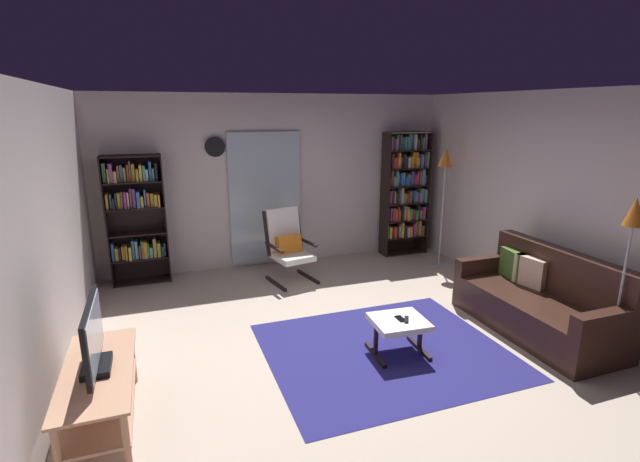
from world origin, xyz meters
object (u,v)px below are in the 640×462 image
object	(u,v)px
leather_sofa	(539,302)
tv_stand	(100,388)
lounge_armchair	(288,243)
tv_remote	(407,320)
bookshelf_near_sofa	(405,190)
floor_lamp_by_shelf	(445,168)
cell_phone	(400,319)
bookshelf_near_tv	(136,216)
television	(94,340)
wall_clock	(215,147)
floor_lamp_by_sofa	(631,235)
ottoman	(399,325)

from	to	relation	value
leather_sofa	tv_stand	bearing A→B (deg)	-177.94
lounge_armchair	tv_remote	xyz separation A→B (m)	(0.51, -2.43, -0.16)
bookshelf_near_sofa	lounge_armchair	world-z (taller)	bookshelf_near_sofa
floor_lamp_by_shelf	tv_stand	bearing A→B (deg)	-152.51
leather_sofa	cell_phone	world-z (taller)	leather_sofa
tv_stand	bookshelf_near_sofa	bearing A→B (deg)	35.86
tv_stand	floor_lamp_by_shelf	xyz separation A→B (m)	(4.61, 2.40, 1.19)
leather_sofa	floor_lamp_by_shelf	xyz separation A→B (m)	(0.22, 2.24, 1.20)
bookshelf_near_tv	tv_remote	world-z (taller)	bookshelf_near_tv
bookshelf_near_sofa	leather_sofa	world-z (taller)	bookshelf_near_sofa
tv_remote	cell_phone	xyz separation A→B (m)	(-0.04, 0.05, -0.00)
lounge_armchair	television	bearing A→B (deg)	-130.32
cell_phone	wall_clock	world-z (taller)	wall_clock
floor_lamp_by_sofa	wall_clock	distance (m)	5.11
television	wall_clock	distance (m)	3.82
floor_lamp_by_shelf	wall_clock	distance (m)	3.39
cell_phone	wall_clock	distance (m)	3.72
floor_lamp_by_shelf	wall_clock	world-z (taller)	wall_clock
lounge_armchair	wall_clock	xyz separation A→B (m)	(-0.84, 0.77, 1.32)
television	lounge_armchair	distance (m)	3.44
tv_stand	wall_clock	world-z (taller)	wall_clock
television	bookshelf_near_sofa	distance (m)	5.44
bookshelf_near_tv	floor_lamp_by_shelf	size ratio (longest dim) A/B	0.98
tv_stand	lounge_armchair	distance (m)	3.42
television	ottoman	distance (m)	2.72
bookshelf_near_sofa	leather_sofa	distance (m)	3.11
ottoman	wall_clock	size ratio (longest dim) A/B	1.90
bookshelf_near_tv	bookshelf_near_sofa	size ratio (longest dim) A/B	0.89
lounge_armchair	ottoman	distance (m)	2.44
tv_stand	bookshelf_near_sofa	xyz separation A→B (m)	(4.39, 3.18, 0.74)
wall_clock	cell_phone	bearing A→B (deg)	-67.40
television	wall_clock	bearing A→B (deg)	67.89
television	cell_phone	world-z (taller)	television
bookshelf_near_tv	floor_lamp_by_sofa	size ratio (longest dim) A/B	1.10
lounge_armchair	ottoman	bearing A→B (deg)	-79.21
bookshelf_near_tv	tv_remote	size ratio (longest dim) A/B	12.40
floor_lamp_by_shelf	lounge_armchair	bearing A→B (deg)	175.36
floor_lamp_by_sofa	ottoman	bearing A→B (deg)	155.04
leather_sofa	lounge_armchair	xyz separation A→B (m)	(-2.17, 2.44, 0.21)
floor_lamp_by_sofa	tv_remote	bearing A→B (deg)	155.59
tv_stand	ottoman	size ratio (longest dim) A/B	2.30
bookshelf_near_tv	lounge_armchair	world-z (taller)	bookshelf_near_tv
floor_lamp_by_sofa	floor_lamp_by_shelf	bearing A→B (deg)	88.02
tv_stand	television	bearing A→B (deg)	-84.17
tv_stand	television	world-z (taller)	television
bookshelf_near_sofa	floor_lamp_by_shelf	distance (m)	0.92
lounge_armchair	floor_lamp_by_shelf	bearing A→B (deg)	-4.64
floor_lamp_by_shelf	floor_lamp_by_sofa	bearing A→B (deg)	-91.98
leather_sofa	floor_lamp_by_shelf	size ratio (longest dim) A/B	1.01
lounge_armchair	floor_lamp_by_shelf	world-z (taller)	floor_lamp_by_shelf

